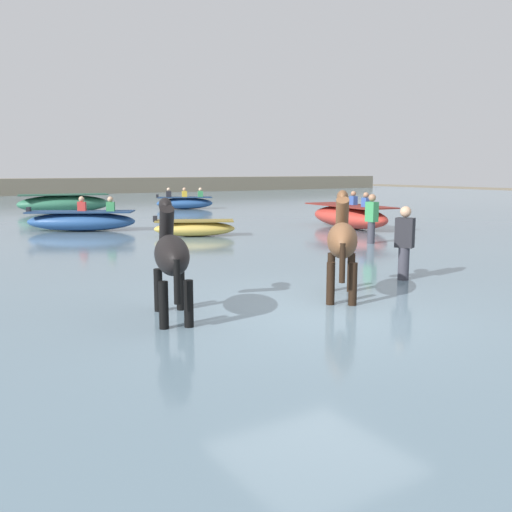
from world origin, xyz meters
name	(u,v)px	position (x,y,z in m)	size (l,w,h in m)	color
ground_plane	(315,331)	(0.00, 0.00, 0.00)	(120.00, 120.00, 0.00)	#756B56
water_surface	(104,244)	(0.00, 10.00, 0.14)	(90.00, 90.00, 0.28)	slate
horse_lead_bay	(342,243)	(0.94, 0.56, 1.15)	(1.39, 1.56, 1.94)	brown
horse_trailing_black	(171,257)	(-1.84, 0.82, 1.11)	(0.84, 1.72, 1.88)	black
boat_mid_channel	(82,221)	(0.06, 12.53, 0.62)	(3.61, 2.66, 1.13)	#28518E
boat_distant_west	(349,216)	(8.19, 8.60, 0.68)	(1.76, 4.01, 1.27)	#BC382D
boat_mid_outer	(64,204)	(1.47, 20.90, 0.72)	(4.33, 2.23, 0.87)	#337556
boat_distant_east	(194,228)	(2.55, 9.20, 0.53)	(2.55, 1.83, 0.63)	gold
boat_near_port	(185,203)	(7.35, 20.26, 0.61)	(3.05, 2.04, 1.10)	#28518E
person_onlooker_left	(404,248)	(2.82, 1.01, 0.87)	(0.32, 0.38, 1.63)	#383842
person_wading_mid	(371,222)	(5.90, 5.10, 0.87)	(0.20, 0.32, 1.63)	#383842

